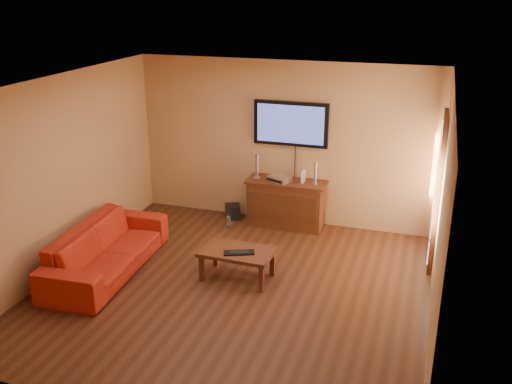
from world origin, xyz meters
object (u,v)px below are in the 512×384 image
at_px(game_console, 303,177).
at_px(bottle, 229,222).
at_px(speaker_left, 257,167).
at_px(sofa, 106,242).
at_px(subwoofer, 233,212).
at_px(television, 291,124).
at_px(speaker_right, 315,174).
at_px(keyboard, 239,252).
at_px(av_receiver, 279,179).
at_px(coffee_table, 237,254).
at_px(media_console, 286,203).

distance_m(game_console, bottle, 1.45).
bearing_deg(speaker_left, sofa, -122.47).
distance_m(subwoofer, bottle, 0.40).
relative_size(sofa, bottle, 10.65).
xyz_separation_m(television, bottle, (-0.88, -0.57, -1.60)).
height_order(speaker_right, bottle, speaker_right).
bearing_deg(keyboard, av_receiver, 90.03).
bearing_deg(speaker_right, coffee_table, -108.07).
bearing_deg(media_console, sofa, -130.59).
relative_size(speaker_right, bottle, 1.69).
height_order(media_console, speaker_left, speaker_left).
height_order(television, sofa, television).
distance_m(speaker_left, bottle, 1.02).
bearing_deg(television, bottle, -146.93).
relative_size(speaker_left, av_receiver, 1.15).
bearing_deg(keyboard, television, 87.24).
height_order(coffee_table, sofa, sofa).
relative_size(television, coffee_table, 1.23).
xyz_separation_m(coffee_table, av_receiver, (0.05, 1.91, 0.47)).
bearing_deg(game_console, coffee_table, -100.69).
distance_m(coffee_table, av_receiver, 1.97).
distance_m(media_console, speaker_left, 0.77).
bearing_deg(game_console, speaker_right, -5.00).
distance_m(av_receiver, subwoofer, 1.10).
bearing_deg(coffee_table, av_receiver, 88.41).
distance_m(speaker_right, game_console, 0.21).
height_order(television, speaker_right, television).
relative_size(speaker_left, speaker_right, 1.12).
relative_size(subwoofer, bottle, 1.15).
bearing_deg(television, keyboard, -92.76).
bearing_deg(subwoofer, media_console, -25.96).
height_order(sofa, av_receiver, sofa).
bearing_deg(subwoofer, bottle, -104.23).
xyz_separation_m(speaker_left, bottle, (-0.38, -0.37, -0.88)).
distance_m(media_console, sofa, 3.03).
relative_size(speaker_left, bottle, 1.90).
height_order(television, speaker_left, television).
bearing_deg(speaker_right, av_receiver, -175.89).
xyz_separation_m(sofa, bottle, (1.09, 1.94, -0.35)).
height_order(coffee_table, game_console, game_console).
bearing_deg(bottle, sofa, -119.42).
xyz_separation_m(television, sofa, (-1.97, -2.51, -1.25)).
relative_size(sofa, speaker_left, 5.62).
height_order(media_console, subwoofer, media_console).
bearing_deg(sofa, media_console, -43.86).
xyz_separation_m(media_console, speaker_right, (0.47, 0.00, 0.56)).
xyz_separation_m(coffee_table, keyboard, (0.05, -0.08, 0.07)).
bearing_deg(bottle, game_console, 18.69).
bearing_deg(coffee_table, sofa, -168.90).
height_order(sofa, keyboard, sofa).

